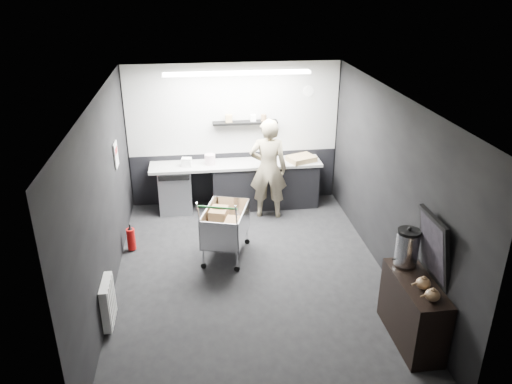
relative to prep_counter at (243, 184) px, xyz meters
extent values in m
plane|color=black|center=(-0.14, -2.42, -0.46)|extent=(5.50, 5.50, 0.00)
plane|color=white|center=(-0.14, -2.42, 2.24)|extent=(5.50, 5.50, 0.00)
plane|color=black|center=(-0.14, 0.33, 0.89)|extent=(5.50, 0.00, 5.50)
plane|color=black|center=(-0.14, -5.17, 0.89)|extent=(5.50, 0.00, 5.50)
plane|color=black|center=(-2.14, -2.42, 0.89)|extent=(0.00, 5.50, 5.50)
plane|color=black|center=(1.86, -2.42, 0.89)|extent=(0.00, 5.50, 5.50)
cube|color=#B9B9B4|center=(-0.14, 0.31, 1.39)|extent=(3.95, 0.02, 1.70)
cube|color=black|center=(-0.14, 0.31, 0.04)|extent=(3.95, 0.02, 1.00)
cube|color=black|center=(0.06, 0.20, 1.16)|extent=(1.20, 0.22, 0.04)
cylinder|color=white|center=(1.26, 0.30, 1.69)|extent=(0.20, 0.03, 0.20)
cube|color=white|center=(-2.12, -1.12, 1.09)|extent=(0.02, 0.30, 0.40)
cube|color=red|center=(-2.11, -1.12, 1.16)|extent=(0.02, 0.22, 0.10)
cube|color=white|center=(-2.08, -3.32, -0.11)|extent=(0.10, 0.50, 0.60)
cube|color=white|center=(-0.14, -0.57, 2.21)|extent=(2.40, 0.20, 0.04)
cube|color=black|center=(0.41, 0.00, -0.03)|extent=(2.00, 0.56, 0.85)
cube|color=#A2A29D|center=(-0.14, 0.00, 0.42)|extent=(3.20, 0.60, 0.05)
cube|color=#9EA0A5|center=(-1.29, 0.00, -0.03)|extent=(0.60, 0.58, 0.85)
cube|color=black|center=(-1.29, -0.30, 0.32)|extent=(0.56, 0.02, 0.10)
imported|color=beige|center=(0.41, -0.45, 0.47)|extent=(0.74, 0.55, 1.86)
cube|color=silver|center=(-0.47, -1.80, -0.12)|extent=(0.85, 1.07, 0.02)
cube|color=silver|center=(-0.76, -1.80, 0.12)|extent=(0.29, 0.90, 0.49)
cube|color=silver|center=(-0.18, -1.80, 0.12)|extent=(0.29, 0.90, 0.49)
cube|color=silver|center=(-0.47, -2.25, 0.12)|extent=(0.58, 0.20, 0.49)
cube|color=silver|center=(-0.47, -1.34, 0.12)|extent=(0.58, 0.20, 0.49)
cylinder|color=silver|center=(-0.73, -2.22, -0.27)|extent=(0.02, 0.02, 0.33)
cylinder|color=silver|center=(-0.21, -2.22, -0.27)|extent=(0.02, 0.02, 0.33)
cylinder|color=silver|center=(-0.73, -1.37, -0.27)|extent=(0.02, 0.02, 0.33)
cylinder|color=silver|center=(-0.21, -1.37, -0.27)|extent=(0.02, 0.02, 0.33)
cylinder|color=green|center=(-0.47, -2.31, 0.64)|extent=(0.59, 0.21, 0.03)
cube|color=brown|center=(-0.60, -1.69, 0.10)|extent=(0.35, 0.39, 0.42)
cube|color=brown|center=(-0.31, -1.93, 0.08)|extent=(0.32, 0.36, 0.37)
cylinder|color=black|center=(-0.73, -2.22, -0.41)|extent=(0.09, 0.05, 0.09)
cylinder|color=black|center=(-0.73, -1.37, -0.41)|extent=(0.09, 0.05, 0.09)
cylinder|color=black|center=(-0.21, -2.22, -0.41)|extent=(0.09, 0.05, 0.09)
cylinder|color=black|center=(-0.21, -1.37, -0.41)|extent=(0.09, 0.05, 0.09)
cube|color=black|center=(1.63, -4.07, -0.04)|extent=(0.42, 1.12, 0.84)
cylinder|color=silver|center=(1.63, -3.70, 0.62)|extent=(0.28, 0.28, 0.43)
cylinder|color=black|center=(1.63, -3.70, 0.85)|extent=(0.28, 0.28, 0.04)
sphere|color=black|center=(1.63, -3.70, 0.89)|extent=(0.05, 0.05, 0.05)
ellipsoid|color=brown|center=(1.63, -4.21, 0.46)|extent=(0.17, 0.17, 0.13)
ellipsoid|color=brown|center=(1.63, -4.44, 0.46)|extent=(0.17, 0.17, 0.13)
cube|color=black|center=(1.80, -4.02, 0.80)|extent=(0.20, 0.65, 0.84)
cube|color=black|center=(1.78, -4.02, 0.80)|extent=(0.14, 0.56, 0.72)
cylinder|color=#B70D0C|center=(-1.99, -1.43, -0.25)|extent=(0.14, 0.14, 0.36)
cone|color=black|center=(-1.99, -1.43, -0.05)|extent=(0.09, 0.09, 0.05)
cylinder|color=black|center=(-1.99, -1.43, -0.01)|extent=(0.03, 0.03, 0.05)
cube|color=#A18556|center=(1.10, -0.05, 0.49)|extent=(0.59, 0.53, 0.10)
cylinder|color=silver|center=(-0.62, 0.00, 0.54)|extent=(0.19, 0.19, 0.19)
cube|color=white|center=(-1.05, -0.05, 0.52)|extent=(0.20, 0.16, 0.16)
camera|label=1|loc=(-0.88, -8.72, 3.72)|focal=35.00mm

